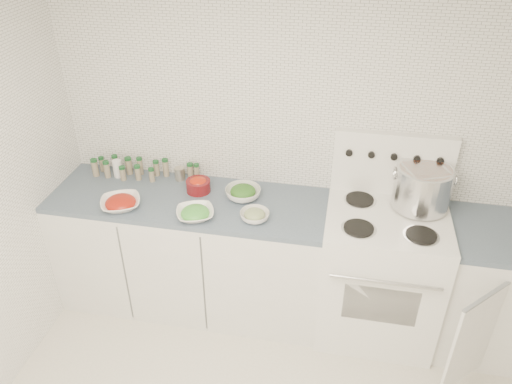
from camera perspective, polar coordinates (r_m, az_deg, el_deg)
name	(u,v)px	position (r m, az deg, el deg)	size (l,w,h in m)	color
room_walls	(289,244)	(1.86, 3.84, -5.97)	(3.54, 3.04, 2.52)	white
counter_left	(192,251)	(3.61, -7.32, -6.72)	(1.85, 0.62, 0.90)	white
stove	(379,270)	(3.46, 13.92, -8.64)	(0.76, 0.70, 1.36)	white
counter_right	(509,292)	(3.66, 26.91, -10.13)	(0.89, 0.91, 0.90)	white
stock_pot	(423,186)	(3.26, 18.50, 0.69)	(0.37, 0.35, 0.27)	silver
bowl_tomato	(121,203)	(3.32, -15.22, -1.21)	(0.33, 0.33, 0.08)	white
bowl_snowpea	(195,213)	(3.14, -6.96, -2.43)	(0.30, 0.30, 0.08)	white
bowl_broccoli	(243,193)	(3.30, -1.49, -0.07)	(0.30, 0.30, 0.09)	white
bowl_zucchini	(255,215)	(3.10, -0.16, -2.68)	(0.19, 0.19, 0.07)	white
bowl_pepper	(198,185)	(3.39, -6.62, 0.83)	(0.16, 0.16, 0.10)	#5F1014
salt_canister	(118,169)	(3.67, -15.54, 2.60)	(0.06, 0.06, 0.13)	white
tin_can	(180,174)	(3.55, -8.70, 2.09)	(0.07, 0.07, 0.09)	#A69C8C
spice_cluster	(138,168)	(3.64, -13.35, 2.64)	(0.77, 0.16, 0.14)	gray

